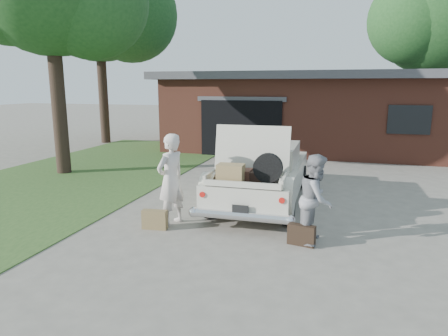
# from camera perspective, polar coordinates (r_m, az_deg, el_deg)

# --- Properties ---
(ground) EXTENTS (90.00, 90.00, 0.00)m
(ground) POSITION_cam_1_polar(r_m,az_deg,el_deg) (7.97, -1.24, -8.62)
(ground) COLOR gray
(ground) RESTS_ON ground
(grass_strip) EXTENTS (6.00, 16.00, 0.02)m
(grass_strip) POSITION_cam_1_polar(r_m,az_deg,el_deg) (13.05, -20.61, -1.23)
(grass_strip) COLOR #2D4C1E
(grass_strip) RESTS_ON ground
(house) EXTENTS (12.80, 7.80, 3.30)m
(house) POSITION_cam_1_polar(r_m,az_deg,el_deg) (18.66, 12.59, 8.09)
(house) COLOR brown
(house) RESTS_ON ground
(tree_back) EXTENTS (6.77, 5.89, 9.74)m
(tree_back) POSITION_cam_1_polar(r_m,az_deg,el_deg) (20.69, -17.39, 21.63)
(tree_back) COLOR #38281E
(tree_back) RESTS_ON ground
(tree_right) EXTENTS (7.02, 6.11, 9.35)m
(tree_right) POSITION_cam_1_polar(r_m,az_deg,el_deg) (23.31, 28.57, 18.43)
(tree_right) COLOR #38281E
(tree_right) RESTS_ON ground
(sedan) EXTENTS (1.94, 4.79, 1.97)m
(sedan) POSITION_cam_1_polar(r_m,az_deg,el_deg) (9.63, 5.50, -0.73)
(sedan) COLOR beige
(sedan) RESTS_ON ground
(woman_left) EXTENTS (0.66, 0.79, 1.85)m
(woman_left) POSITION_cam_1_polar(r_m,az_deg,el_deg) (8.03, -7.61, -1.66)
(woman_left) COLOR beige
(woman_left) RESTS_ON ground
(woman_right) EXTENTS (0.68, 0.84, 1.60)m
(woman_right) POSITION_cam_1_polar(r_m,az_deg,el_deg) (7.27, 13.04, -4.30)
(woman_right) COLOR gray
(woman_right) RESTS_ON ground
(suitcase_left) EXTENTS (0.51, 0.20, 0.38)m
(suitcase_left) POSITION_cam_1_polar(r_m,az_deg,el_deg) (7.99, -9.87, -7.27)
(suitcase_left) COLOR olive
(suitcase_left) RESTS_ON ground
(suitcase_right) EXTENTS (0.50, 0.24, 0.37)m
(suitcase_right) POSITION_cam_1_polar(r_m,az_deg,el_deg) (7.25, 11.00, -9.38)
(suitcase_right) COLOR black
(suitcase_right) RESTS_ON ground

